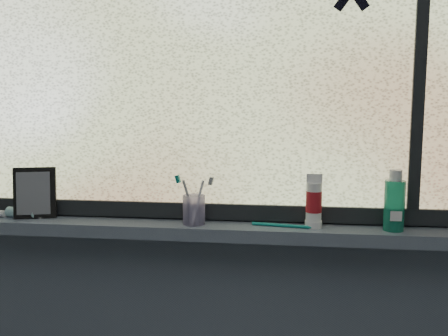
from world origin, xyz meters
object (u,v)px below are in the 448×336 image
mouthwash_bottle (395,200)px  vanity_mirror (35,193)px  toothbrush_cup (194,210)px  cream_tube (314,199)px

mouthwash_bottle → vanity_mirror: bearing=179.2°
vanity_mirror → toothbrush_cup: bearing=-18.1°
vanity_mirror → cream_tube: bearing=-16.9°
vanity_mirror → mouthwash_bottle: (1.12, -0.02, 0.01)m
toothbrush_cup → mouthwash_bottle: size_ratio=0.61×
vanity_mirror → toothbrush_cup: (0.53, -0.02, -0.04)m
cream_tube → mouthwash_bottle: bearing=-0.9°
vanity_mirror → cream_tube: vanity_mirror is taller
vanity_mirror → cream_tube: 0.89m
vanity_mirror → mouthwash_bottle: size_ratio=1.11×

